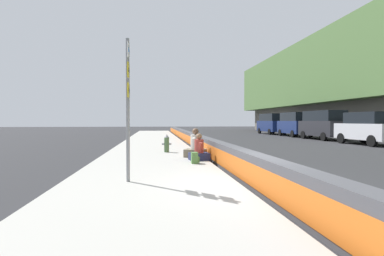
{
  "coord_description": "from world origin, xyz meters",
  "views": [
    {
      "loc": [
        -6.98,
        2.51,
        1.68
      ],
      "look_at": [
        9.6,
        0.47,
        1.28
      ],
      "focal_mm": 28.31,
      "sensor_mm": 36.0,
      "label": 1
    }
  ],
  "objects_px": {
    "seated_person_middle": "(195,148)",
    "parked_car_third": "(368,128)",
    "parked_car_midline": "(295,124)",
    "fire_hydrant": "(167,143)",
    "seated_person_foreground": "(199,152)",
    "parked_car_fourth": "(323,124)",
    "route_sign_post": "(128,99)",
    "parked_car_far": "(272,123)",
    "backpack": "(195,158)"
  },
  "relations": [
    {
      "from": "seated_person_middle",
      "to": "parked_car_third",
      "type": "distance_m",
      "value": 14.53
    },
    {
      "from": "seated_person_middle",
      "to": "parked_car_midline",
      "type": "xyz_separation_m",
      "value": [
        17.77,
        -13.06,
        0.83
      ]
    },
    {
      "from": "fire_hydrant",
      "to": "seated_person_middle",
      "type": "bearing_deg",
      "value": -150.85
    },
    {
      "from": "seated_person_foreground",
      "to": "parked_car_fourth",
      "type": "distance_m",
      "value": 18.75
    },
    {
      "from": "route_sign_post",
      "to": "seated_person_foreground",
      "type": "distance_m",
      "value": 4.91
    },
    {
      "from": "fire_hydrant",
      "to": "parked_car_midline",
      "type": "distance_m",
      "value": 21.21
    },
    {
      "from": "seated_person_foreground",
      "to": "seated_person_middle",
      "type": "bearing_deg",
      "value": -0.1
    },
    {
      "from": "parked_car_far",
      "to": "parked_car_third",
      "type": "bearing_deg",
      "value": -179.65
    },
    {
      "from": "parked_car_midline",
      "to": "parked_car_fourth",
      "type": "bearing_deg",
      "value": 179.91
    },
    {
      "from": "parked_car_third",
      "to": "seated_person_foreground",
      "type": "bearing_deg",
      "value": 120.46
    },
    {
      "from": "parked_car_midline",
      "to": "backpack",
      "type": "bearing_deg",
      "value": 145.95
    },
    {
      "from": "seated_person_foreground",
      "to": "seated_person_middle",
      "type": "distance_m",
      "value": 1.08
    },
    {
      "from": "backpack",
      "to": "parked_car_midline",
      "type": "height_order",
      "value": "parked_car_midline"
    },
    {
      "from": "backpack",
      "to": "parked_car_midline",
      "type": "bearing_deg",
      "value": -34.05
    },
    {
      "from": "seated_person_middle",
      "to": "parked_car_midline",
      "type": "bearing_deg",
      "value": -36.32
    },
    {
      "from": "parked_car_fourth",
      "to": "route_sign_post",
      "type": "bearing_deg",
      "value": 138.32
    },
    {
      "from": "fire_hydrant",
      "to": "parked_car_far",
      "type": "height_order",
      "value": "parked_car_far"
    },
    {
      "from": "route_sign_post",
      "to": "parked_car_far",
      "type": "relative_size",
      "value": 0.7
    },
    {
      "from": "seated_person_foreground",
      "to": "parked_car_fourth",
      "type": "bearing_deg",
      "value": -44.21
    },
    {
      "from": "parked_car_fourth",
      "to": "parked_car_far",
      "type": "relative_size",
      "value": 1.0
    },
    {
      "from": "parked_car_fourth",
      "to": "parked_car_third",
      "type": "bearing_deg",
      "value": 179.03
    },
    {
      "from": "backpack",
      "to": "parked_car_third",
      "type": "distance_m",
      "value": 15.77
    },
    {
      "from": "fire_hydrant",
      "to": "seated_person_foreground",
      "type": "height_order",
      "value": "seated_person_foreground"
    },
    {
      "from": "seated_person_foreground",
      "to": "route_sign_post",
      "type": "bearing_deg",
      "value": 148.7
    },
    {
      "from": "fire_hydrant",
      "to": "backpack",
      "type": "xyz_separation_m",
      "value": [
        -4.04,
        -0.86,
        -0.25
      ]
    },
    {
      "from": "fire_hydrant",
      "to": "parked_car_third",
      "type": "distance_m",
      "value": 14.81
    },
    {
      "from": "fire_hydrant",
      "to": "parked_car_fourth",
      "type": "distance_m",
      "value": 17.55
    },
    {
      "from": "parked_car_midline",
      "to": "fire_hydrant",
      "type": "bearing_deg",
      "value": 137.88
    },
    {
      "from": "route_sign_post",
      "to": "parked_car_third",
      "type": "bearing_deg",
      "value": -53.05
    },
    {
      "from": "seated_person_middle",
      "to": "parked_car_third",
      "type": "xyz_separation_m",
      "value": [
        6.54,
        -12.96,
        0.66
      ]
    },
    {
      "from": "seated_person_foreground",
      "to": "parked_car_third",
      "type": "bearing_deg",
      "value": -59.54
    },
    {
      "from": "backpack",
      "to": "seated_person_middle",
      "type": "bearing_deg",
      "value": -8.27
    },
    {
      "from": "fire_hydrant",
      "to": "parked_car_fourth",
      "type": "height_order",
      "value": "parked_car_fourth"
    },
    {
      "from": "seated_person_foreground",
      "to": "parked_car_third",
      "type": "relative_size",
      "value": 0.21
    },
    {
      "from": "route_sign_post",
      "to": "parked_car_far",
      "type": "bearing_deg",
      "value": -27.96
    },
    {
      "from": "route_sign_post",
      "to": "parked_car_fourth",
      "type": "height_order",
      "value": "route_sign_post"
    },
    {
      "from": "parked_car_third",
      "to": "seated_person_middle",
      "type": "bearing_deg",
      "value": 116.78
    },
    {
      "from": "fire_hydrant",
      "to": "seated_person_foreground",
      "type": "xyz_separation_m",
      "value": [
        -3.14,
        -1.14,
        -0.12
      ]
    },
    {
      "from": "fire_hydrant",
      "to": "seated_person_foreground",
      "type": "distance_m",
      "value": 3.34
    },
    {
      "from": "route_sign_post",
      "to": "parked_car_fourth",
      "type": "relative_size",
      "value": 0.7
    },
    {
      "from": "route_sign_post",
      "to": "parked_car_third",
      "type": "xyz_separation_m",
      "value": [
        11.54,
        -15.34,
        -1.05
      ]
    },
    {
      "from": "route_sign_post",
      "to": "seated_person_foreground",
      "type": "height_order",
      "value": "route_sign_post"
    },
    {
      "from": "parked_car_third",
      "to": "parked_car_midline",
      "type": "relative_size",
      "value": 0.94
    },
    {
      "from": "parked_car_fourth",
      "to": "parked_car_far",
      "type": "distance_m",
      "value": 11.37
    },
    {
      "from": "backpack",
      "to": "route_sign_post",
      "type": "bearing_deg",
      "value": 145.24
    },
    {
      "from": "parked_car_third",
      "to": "parked_car_fourth",
      "type": "bearing_deg",
      "value": -0.97
    },
    {
      "from": "seated_person_middle",
      "to": "seated_person_foreground",
      "type": "bearing_deg",
      "value": 179.9
    },
    {
      "from": "route_sign_post",
      "to": "seated_person_middle",
      "type": "distance_m",
      "value": 5.8
    },
    {
      "from": "seated_person_middle",
      "to": "backpack",
      "type": "xyz_separation_m",
      "value": [
        -1.98,
        0.29,
        -0.19
      ]
    },
    {
      "from": "route_sign_post",
      "to": "seated_person_foreground",
      "type": "bearing_deg",
      "value": -31.3
    }
  ]
}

